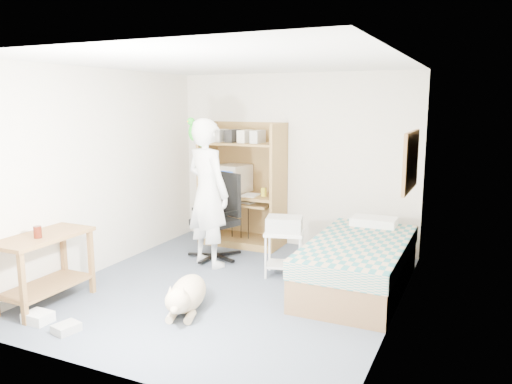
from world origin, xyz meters
TOP-DOWN VIEW (x-y plane):
  - floor at (0.00, 0.00)m, footprint 4.00×4.00m
  - wall_back at (0.00, 2.00)m, footprint 3.60×0.02m
  - wall_right at (1.80, 0.00)m, footprint 0.02×4.00m
  - wall_left at (-1.80, 0.00)m, footprint 0.02×4.00m
  - ceiling at (0.00, 0.00)m, footprint 3.60×4.00m
  - computer_hutch at (-0.70, 1.74)m, footprint 1.20×0.63m
  - bed at (1.30, 0.62)m, footprint 1.02×2.02m
  - side_desk at (-1.55, -1.20)m, footprint 0.50×1.00m
  - corkboard at (1.77, 0.90)m, footprint 0.04×0.94m
  - office_chair at (-0.70, 0.96)m, footprint 0.66×0.66m
  - person at (-0.67, 0.65)m, footprint 0.81×0.67m
  - parrot at (-0.87, 0.66)m, footprint 0.14×0.24m
  - dog at (-0.13, -0.73)m, footprint 0.55×1.03m
  - printer_cart at (0.38, 0.66)m, footprint 0.54×0.48m
  - printer at (0.38, 0.66)m, footprint 0.49×0.42m
  - crt_monitor at (-0.88, 1.75)m, footprint 0.50×0.51m
  - keyboard at (-0.69, 1.58)m, footprint 0.47×0.21m
  - pencil_cup at (-0.33, 1.65)m, footprint 0.08×0.08m
  - drink_glass at (-1.50, -1.30)m, footprint 0.08×0.08m
  - floor_box_a at (-1.28, -1.56)m, footprint 0.25×0.20m
  - floor_box_b at (-0.88, -1.61)m, footprint 0.22×0.25m

SIDE VIEW (x-z plane):
  - floor at x=0.00m, z-range 0.00..0.00m
  - floor_box_b at x=-0.88m, z-range 0.00..0.08m
  - floor_box_a at x=-1.28m, z-range 0.00..0.10m
  - dog at x=-0.13m, z-range -0.03..0.37m
  - bed at x=1.30m, z-range -0.04..0.62m
  - printer_cart at x=0.38m, z-range 0.09..0.64m
  - office_chair at x=-0.70m, z-range -0.16..0.98m
  - side_desk at x=-1.55m, z-range 0.12..0.87m
  - printer at x=0.38m, z-range 0.55..0.73m
  - keyboard at x=-0.69m, z-range 0.66..0.69m
  - drink_glass at x=-1.50m, z-range 0.75..0.87m
  - pencil_cup at x=-0.33m, z-range 0.76..0.88m
  - computer_hutch at x=-0.70m, z-range -0.08..1.72m
  - person at x=-0.67m, z-range 0.00..1.89m
  - crt_monitor at x=-0.88m, z-range 0.77..1.18m
  - wall_back at x=0.00m, z-range 0.00..2.50m
  - wall_right at x=1.80m, z-range 0.00..2.50m
  - wall_left at x=-1.80m, z-range 0.00..2.50m
  - corkboard at x=1.77m, z-range 1.12..1.78m
  - parrot at x=-0.87m, z-range 1.54..1.92m
  - ceiling at x=0.00m, z-range 2.49..2.51m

